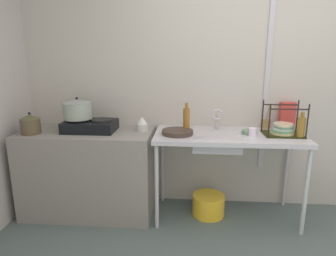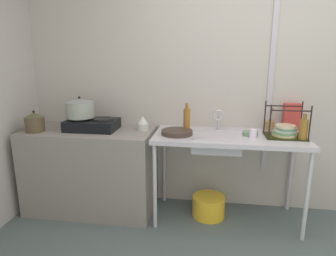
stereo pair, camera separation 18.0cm
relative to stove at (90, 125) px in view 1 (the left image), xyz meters
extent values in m
cube|color=#BBB4AC|center=(1.63, 0.35, 0.50)|extent=(5.55, 0.10, 2.79)
cube|color=#BCB8C2|center=(1.70, 0.30, 0.63)|extent=(0.05, 0.01, 2.23)
cube|color=gray|center=(-0.04, 0.00, -0.48)|extent=(1.26, 0.61, 0.84)
cube|color=#BCB8C2|center=(1.32, 0.00, -0.08)|extent=(1.37, 0.61, 0.04)
cylinder|color=#B8B9C2|center=(0.67, -0.26, -0.50)|extent=(0.04, 0.04, 0.80)
cylinder|color=silver|center=(1.96, -0.26, -0.50)|extent=(0.04, 0.04, 0.80)
cylinder|color=#B7B4BC|center=(0.67, 0.26, -0.50)|extent=(0.04, 0.04, 0.80)
cylinder|color=#BCB3C1|center=(1.96, 0.26, -0.50)|extent=(0.04, 0.04, 0.80)
cube|color=black|center=(0.00, 0.00, 0.00)|extent=(0.48, 0.32, 0.10)
cylinder|color=black|center=(-0.12, 0.00, 0.06)|extent=(0.19, 0.19, 0.02)
cylinder|color=black|center=(0.12, 0.00, 0.06)|extent=(0.19, 0.19, 0.02)
cylinder|color=#949D8E|center=(-0.12, 0.00, 0.14)|extent=(0.27, 0.27, 0.16)
cone|color=#8F9696|center=(-0.12, 0.00, 0.23)|extent=(0.27, 0.27, 0.03)
sphere|color=black|center=(-0.12, 0.00, 0.26)|extent=(0.02, 0.02, 0.02)
cylinder|color=brown|center=(-0.52, -0.14, 0.01)|extent=(0.18, 0.18, 0.14)
cone|color=#4C4C2E|center=(-0.52, -0.14, 0.11)|extent=(0.18, 0.18, 0.04)
sphere|color=black|center=(-0.52, -0.14, 0.14)|extent=(0.02, 0.02, 0.02)
cylinder|color=silver|center=(0.49, 0.05, -0.02)|extent=(0.11, 0.11, 0.07)
cone|color=silver|center=(0.49, 0.05, 0.05)|extent=(0.11, 0.11, 0.07)
cube|color=#BCB8C2|center=(1.20, -0.03, -0.12)|extent=(0.43, 0.37, 0.13)
cylinder|color=#BCB8C2|center=(1.22, 0.18, 0.02)|extent=(0.02, 0.02, 0.16)
torus|color=#BCB8C2|center=(1.22, 0.14, 0.10)|extent=(0.11, 0.02, 0.11)
cylinder|color=#3D3028|center=(0.84, -0.05, -0.04)|extent=(0.29, 0.29, 0.04)
cylinder|color=black|center=(1.65, -0.12, 0.10)|extent=(0.01, 0.01, 0.31)
cylinder|color=black|center=(1.97, -0.12, 0.10)|extent=(0.01, 0.01, 0.31)
cylinder|color=black|center=(1.65, 0.13, 0.10)|extent=(0.01, 0.01, 0.31)
cylinder|color=black|center=(1.97, 0.13, 0.10)|extent=(0.01, 0.01, 0.31)
cylinder|color=black|center=(1.81, -0.12, 0.20)|extent=(0.32, 0.01, 0.01)
cylinder|color=black|center=(1.81, 0.13, 0.20)|extent=(0.32, 0.01, 0.01)
cube|color=black|center=(1.81, 0.01, -0.05)|extent=(0.34, 0.27, 0.01)
cylinder|color=beige|center=(1.80, 0.00, -0.03)|extent=(0.21, 0.21, 0.02)
cylinder|color=#68986A|center=(1.80, 0.00, -0.01)|extent=(0.20, 0.20, 0.02)
cylinder|color=white|center=(1.81, 0.02, 0.00)|extent=(0.19, 0.19, 0.02)
cylinder|color=slate|center=(1.81, 0.01, 0.02)|extent=(0.18, 0.18, 0.02)
cylinder|color=beige|center=(1.80, 0.00, 0.04)|extent=(0.17, 0.17, 0.02)
cylinder|color=white|center=(1.52, -0.06, -0.02)|extent=(0.07, 0.07, 0.08)
cylinder|color=slate|center=(1.51, 0.01, -0.04)|extent=(0.13, 0.13, 0.04)
cylinder|color=#976125|center=(0.92, 0.05, 0.06)|extent=(0.06, 0.06, 0.23)
cylinder|color=#976125|center=(0.92, 0.05, 0.20)|extent=(0.03, 0.03, 0.05)
cylinder|color=olive|center=(1.93, -0.09, 0.04)|extent=(0.07, 0.07, 0.18)
cylinder|color=olive|center=(1.93, -0.09, 0.15)|extent=(0.03, 0.03, 0.05)
cube|color=#CB3E38|center=(1.91, 0.25, 0.08)|extent=(0.16, 0.08, 0.27)
cylinder|color=#9A7647|center=(1.72, 0.24, -0.01)|extent=(0.08, 0.08, 0.09)
cylinder|color=olive|center=(1.72, 0.24, 0.07)|extent=(0.05, 0.03, 0.20)
cylinder|color=yellow|center=(1.15, 0.01, -0.79)|extent=(0.32, 0.32, 0.21)
camera|label=1|loc=(0.96, -2.63, 0.63)|focal=30.81mm
camera|label=2|loc=(1.14, -2.61, 0.63)|focal=30.81mm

